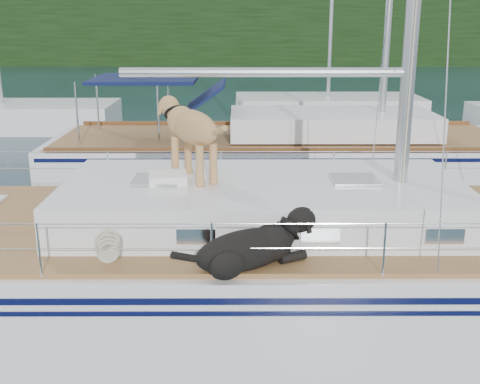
{
  "coord_description": "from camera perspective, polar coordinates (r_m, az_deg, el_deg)",
  "views": [
    {
      "loc": [
        0.47,
        -7.6,
        3.85
      ],
      "look_at": [
        0.5,
        0.2,
        1.6
      ],
      "focal_mm": 45.0,
      "sensor_mm": 36.0,
      "label": 1
    }
  ],
  "objects": [
    {
      "name": "ground",
      "position": [
        8.53,
        -3.42,
        -10.76
      ],
      "size": [
        120.0,
        120.0,
        0.0
      ],
      "primitive_type": "plane",
      "color": "black",
      "rests_on": "ground"
    },
    {
      "name": "tree_line",
      "position": [
        52.61,
        -0.74,
        15.15
      ],
      "size": [
        90.0,
        3.0,
        6.0
      ],
      "primitive_type": "cube",
      "color": "black",
      "rests_on": "ground"
    },
    {
      "name": "shore_bank",
      "position": [
        53.9,
        -0.72,
        12.62
      ],
      "size": [
        92.0,
        1.0,
        1.2
      ],
      "primitive_type": "cube",
      "color": "#595147",
      "rests_on": "ground"
    },
    {
      "name": "main_sailboat",
      "position": [
        8.24,
        -2.86,
        -6.54
      ],
      "size": [
        12.0,
        4.06,
        14.01
      ],
      "color": "white",
      "rests_on": "ground"
    },
    {
      "name": "neighbor_sailboat",
      "position": [
        14.66,
        4.3,
        3.34
      ],
      "size": [
        11.0,
        3.5,
        13.3
      ],
      "color": "white",
      "rests_on": "ground"
    },
    {
      "name": "bg_boat_west",
      "position": [
        23.45,
        -21.52,
        6.62
      ],
      "size": [
        8.0,
        3.0,
        11.65
      ],
      "color": "white",
      "rests_on": "ground"
    },
    {
      "name": "bg_boat_center",
      "position": [
        24.1,
        8.3,
        7.8
      ],
      "size": [
        7.2,
        3.0,
        11.65
      ],
      "color": "white",
      "rests_on": "ground"
    }
  ]
}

